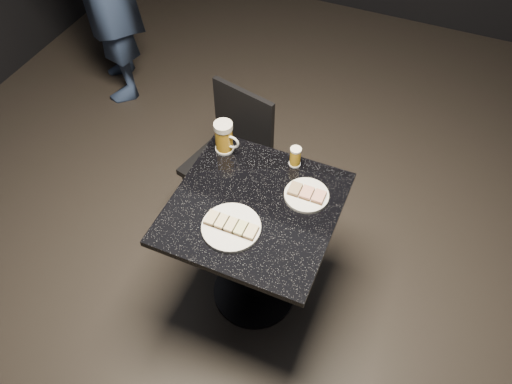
{
  "coord_description": "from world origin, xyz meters",
  "views": [
    {
      "loc": [
        0.52,
        -1.2,
        2.42
      ],
      "look_at": [
        0.0,
        0.02,
        0.82
      ],
      "focal_mm": 35.0,
      "sensor_mm": 36.0,
      "label": 1
    }
  ],
  "objects_px": {
    "table": "(254,238)",
    "chair": "(232,154)",
    "plate_small": "(306,195)",
    "beer_tumbler": "(295,157)",
    "plate_large": "(231,227)",
    "beer_mug": "(224,137)"
  },
  "relations": [
    {
      "from": "plate_large",
      "to": "beer_mug",
      "type": "relative_size",
      "value": 1.55
    },
    {
      "from": "table",
      "to": "beer_tumbler",
      "type": "xyz_separation_m",
      "value": [
        0.07,
        0.3,
        0.29
      ]
    },
    {
      "from": "plate_large",
      "to": "chair",
      "type": "distance_m",
      "value": 0.72
    },
    {
      "from": "table",
      "to": "beer_mug",
      "type": "distance_m",
      "value": 0.49
    },
    {
      "from": "plate_large",
      "to": "beer_tumbler",
      "type": "bearing_deg",
      "value": 75.49
    },
    {
      "from": "plate_small",
      "to": "beer_mug",
      "type": "relative_size",
      "value": 1.23
    },
    {
      "from": "plate_small",
      "to": "table",
      "type": "height_order",
      "value": "plate_small"
    },
    {
      "from": "table",
      "to": "chair",
      "type": "height_order",
      "value": "chair"
    },
    {
      "from": "beer_tumbler",
      "to": "plate_large",
      "type": "bearing_deg",
      "value": -104.51
    },
    {
      "from": "chair",
      "to": "beer_mug",
      "type": "bearing_deg",
      "value": -71.2
    },
    {
      "from": "plate_large",
      "to": "plate_small",
      "type": "xyz_separation_m",
      "value": [
        0.23,
        0.28,
        0.0
      ]
    },
    {
      "from": "beer_tumbler",
      "to": "chair",
      "type": "height_order",
      "value": "chair"
    },
    {
      "from": "table",
      "to": "chair",
      "type": "xyz_separation_m",
      "value": [
        -0.33,
        0.46,
        -0.01
      ]
    },
    {
      "from": "chair",
      "to": "plate_small",
      "type": "bearing_deg",
      "value": -32.09
    },
    {
      "from": "beer_mug",
      "to": "table",
      "type": "bearing_deg",
      "value": -44.69
    },
    {
      "from": "table",
      "to": "plate_small",
      "type": "bearing_deg",
      "value": 36.35
    },
    {
      "from": "beer_mug",
      "to": "chair",
      "type": "distance_m",
      "value": 0.4
    },
    {
      "from": "plate_small",
      "to": "table",
      "type": "distance_m",
      "value": 0.34
    },
    {
      "from": "chair",
      "to": "table",
      "type": "bearing_deg",
      "value": -54.49
    },
    {
      "from": "plate_large",
      "to": "plate_small",
      "type": "bearing_deg",
      "value": 51.17
    },
    {
      "from": "beer_mug",
      "to": "beer_tumbler",
      "type": "distance_m",
      "value": 0.34
    },
    {
      "from": "plate_small",
      "to": "plate_large",
      "type": "bearing_deg",
      "value": -128.83
    }
  ]
}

